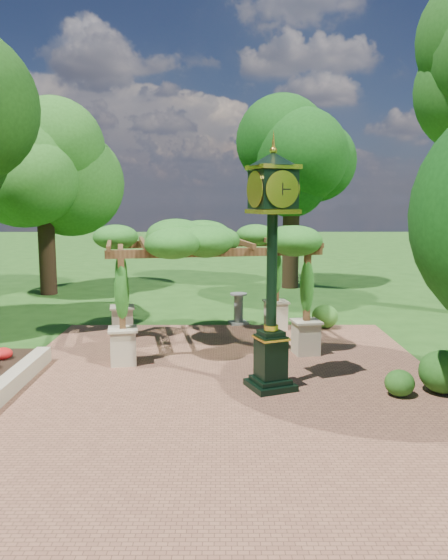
{
  "coord_description": "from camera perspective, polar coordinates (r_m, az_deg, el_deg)",
  "views": [
    {
      "loc": [
        -0.04,
        -10.54,
        4.12
      ],
      "look_at": [
        0.0,
        2.5,
        2.2
      ],
      "focal_mm": 35.0,
      "sensor_mm": 36.0,
      "label": 1
    }
  ],
  "objects": [
    {
      "name": "ground",
      "position": [
        11.32,
        0.04,
        -12.98
      ],
      "size": [
        120.0,
        120.0,
        0.0
      ],
      "primitive_type": "plane",
      "color": "#1E4714",
      "rests_on": "ground"
    },
    {
      "name": "brick_plaza",
      "position": [
        12.25,
        0.02,
        -11.18
      ],
      "size": [
        10.0,
        12.0,
        0.04
      ],
      "primitive_type": "cube",
      "color": "brown",
      "rests_on": "ground"
    },
    {
      "name": "border_wall",
      "position": [
        12.57,
        -21.81,
        -10.41
      ],
      "size": [
        0.35,
        5.0,
        0.4
      ],
      "primitive_type": "cube",
      "color": "#C6B793",
      "rests_on": "ground"
    },
    {
      "name": "pedestal_clock",
      "position": [
        11.55,
        5.06,
        3.2
      ],
      "size": [
        1.32,
        1.32,
        5.16
      ],
      "rotation": [
        0.0,
        0.0,
        0.38
      ],
      "color": "black",
      "rests_on": "brick_plaza"
    },
    {
      "name": "pergola",
      "position": [
        15.18,
        -1.66,
        3.67
      ],
      "size": [
        6.1,
        4.44,
        3.5
      ],
      "rotation": [
        0.0,
        0.0,
        0.19
      ],
      "color": "#C5B893",
      "rests_on": "brick_plaza"
    },
    {
      "name": "sundial",
      "position": [
        18.1,
        1.52,
        -3.26
      ],
      "size": [
        0.71,
        0.71,
        1.07
      ],
      "rotation": [
        0.0,
        0.0,
        0.23
      ],
      "color": "gray",
      "rests_on": "ground"
    },
    {
      "name": "shrub_front",
      "position": [
        12.19,
        17.87,
        -10.21
      ],
      "size": [
        0.82,
        0.82,
        0.56
      ],
      "primitive_type": "ellipsoid",
      "rotation": [
        0.0,
        0.0,
        0.42
      ],
      "color": "#275B1A",
      "rests_on": "brick_plaza"
    },
    {
      "name": "shrub_mid",
      "position": [
        12.65,
        21.94,
        -8.88
      ],
      "size": [
        1.26,
        1.26,
        0.92
      ],
      "primitive_type": "ellipsoid",
      "rotation": [
        0.0,
        0.0,
        0.28
      ],
      "color": "#245919",
      "rests_on": "brick_plaza"
    },
    {
      "name": "shrub_back",
      "position": [
        17.8,
        10.49,
        -3.77
      ],
      "size": [
        1.06,
        1.06,
        0.76
      ],
      "primitive_type": "ellipsoid",
      "rotation": [
        0.0,
        0.0,
        -0.32
      ],
      "color": "#2F661D",
      "rests_on": "brick_plaza"
    },
    {
      "name": "tree_west_far",
      "position": [
        25.0,
        -18.42,
        11.97
      ],
      "size": [
        4.45,
        4.45,
        8.56
      ],
      "color": "black",
      "rests_on": "ground"
    },
    {
      "name": "tree_north",
      "position": [
        25.78,
        7.15,
        12.91
      ],
      "size": [
        4.17,
        4.17,
        9.05
      ],
      "color": "#352415",
      "rests_on": "ground"
    }
  ]
}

